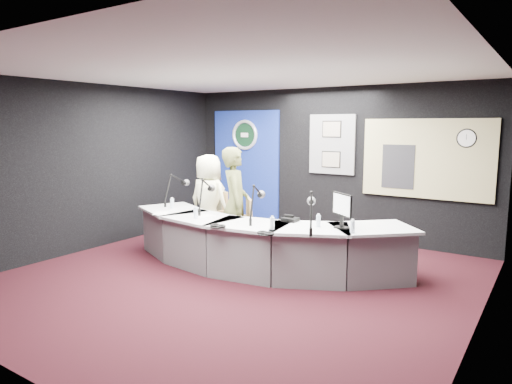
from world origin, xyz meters
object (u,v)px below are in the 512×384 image
Objects in this scene: broadcast_desk at (255,243)px; armchair_right at (235,226)px; person_man at (209,201)px; armchair_left at (209,221)px; person_woman at (235,203)px.

armchair_right is at bearing 154.74° from broadcast_desk.
person_man reaches higher than armchair_right.
armchair_right is (0.81, -0.33, 0.09)m from armchair_left.
broadcast_desk is 0.79m from person_woman.
person_woman reaches higher than person_man.
person_woman reaches higher than broadcast_desk.
person_man is at bearing -154.14° from armchair_right.
person_woman is at bearing 158.13° from person_man.
person_man is 0.88m from person_woman.
person_woman is at bearing 154.74° from broadcast_desk.
broadcast_desk is 2.79× the size of person_man.
person_man is (-0.81, 0.33, 0.28)m from armchair_right.
armchair_right is (-0.55, 0.26, 0.15)m from broadcast_desk.
person_woman is (-0.55, 0.26, 0.51)m from broadcast_desk.
armchair_right is 0.36m from person_woman.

